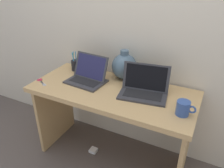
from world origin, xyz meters
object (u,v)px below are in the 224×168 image
coffee_mug (183,108)px  scissors (41,81)px  power_brick (93,150)px  laptop_left (88,75)px  green_vase (124,66)px  pen_cup (75,65)px  laptop_right (144,87)px

coffee_mug → scissors: 1.19m
scissors → power_brick: 0.85m
laptop_left → scissors: laptop_left is taller
green_vase → pen_cup: 0.49m
green_vase → laptop_left: bearing=-143.4°
laptop_left → green_vase: size_ratio=1.31×
green_vase → power_brick: green_vase is taller
laptop_left → coffee_mug: (0.83, -0.14, -0.01)m
laptop_left → green_vase: bearing=36.6°
green_vase → coffee_mug: 0.67m
laptop_right → pen_cup: size_ratio=2.07×
pen_cup → laptop_left: bearing=-30.2°
laptop_right → green_vase: (-0.25, 0.18, 0.05)m
scissors → power_brick: (0.43, 0.12, -0.72)m
coffee_mug → pen_cup: 1.09m
scissors → laptop_left: bearing=28.3°
green_vase → power_brick: bearing=-125.4°
laptop_right → scissors: (-0.87, -0.20, -0.06)m
coffee_mug → pen_cup: pen_cup is taller
coffee_mug → pen_cup: size_ratio=0.68×
laptop_right → green_vase: 0.32m
green_vase → coffee_mug: green_vase is taller
coffee_mug → pen_cup: bearing=165.2°
laptop_right → power_brick: 0.90m
laptop_left → coffee_mug: bearing=-9.9°
power_brick → scissors: bearing=-164.6°
pen_cup → scissors: bearing=-111.7°
coffee_mug → green_vase: bearing=149.8°
laptop_left → scissors: size_ratio=2.41×
coffee_mug → power_brick: size_ratio=1.85×
laptop_left → laptop_right: bearing=0.6°
pen_cup → scissors: (-0.13, -0.33, -0.05)m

